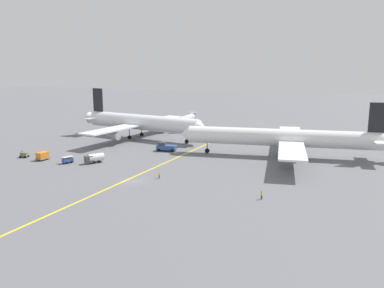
# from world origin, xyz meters

# --- Properties ---
(ground_plane) EXTENTS (600.00, 600.00, 0.00)m
(ground_plane) POSITION_xyz_m (0.00, 0.00, 0.00)
(ground_plane) COLOR slate
(taxiway_stripe) EXTENTS (13.03, 119.40, 0.01)m
(taxiway_stripe) POSITION_xyz_m (-0.73, 10.00, 0.00)
(taxiway_stripe) COLOR yellow
(taxiway_stripe) RESTS_ON ground
(airliner_at_gate_left) EXTENTS (49.36, 49.57, 16.61)m
(airliner_at_gate_left) POSITION_xyz_m (-21.39, 47.03, 5.49)
(airliner_at_gate_left) COLOR white
(airliner_at_gate_left) RESTS_ON ground
(airliner_being_pushed) EXTENTS (57.27, 48.64, 15.46)m
(airliner_being_pushed) POSITION_xyz_m (28.00, 35.00, 5.20)
(airliner_being_pushed) COLOR white
(airliner_being_pushed) RESTS_ON ground
(pushback_tug) EXTENTS (8.99, 3.52, 2.93)m
(pushback_tug) POSITION_xyz_m (-5.46, 31.03, 1.24)
(pushback_tug) COLOR #2D4C8C
(pushback_tug) RESTS_ON ground
(gse_gpu_cart_small) EXTENTS (2.34, 1.93, 1.90)m
(gse_gpu_cart_small) POSITION_xyz_m (-38.87, 10.28, 0.79)
(gse_gpu_cart_small) COLOR #666B4C
(gse_gpu_cart_small) RESTS_ON ground
(gse_baggage_cart_trailing) EXTENTS (2.53, 3.13, 1.71)m
(gse_baggage_cart_trailing) POSITION_xyz_m (-23.61, 8.92, 0.86)
(gse_baggage_cart_trailing) COLOR #2D5199
(gse_baggage_cart_trailing) RESTS_ON ground
(gse_fuel_bowser_stubby) EXTENTS (4.34, 5.09, 2.40)m
(gse_fuel_bowser_stubby) POSITION_xyz_m (-17.24, 11.33, 1.33)
(gse_fuel_bowser_stubby) COLOR silver
(gse_fuel_bowser_stubby) RESTS_ON ground
(gse_container_dolly_flat) EXTENTS (2.79, 3.57, 2.15)m
(gse_container_dolly_flat) POSITION_xyz_m (-32.02, 9.53, 1.17)
(gse_container_dolly_flat) COLOR slate
(gse_container_dolly_flat) RESTS_ON ground
(ground_crew_marshaller_foreground) EXTENTS (0.36, 0.36, 1.65)m
(ground_crew_marshaller_foreground) POSITION_xyz_m (4.46, 3.98, 0.85)
(ground_crew_marshaller_foreground) COLOR #4C4C51
(ground_crew_marshaller_foreground) RESTS_ON ground
(ground_crew_ramp_agent_by_cones) EXTENTS (0.36, 0.36, 1.60)m
(ground_crew_ramp_agent_by_cones) POSITION_xyz_m (28.48, -2.40, 0.83)
(ground_crew_ramp_agent_by_cones) COLOR #2D3351
(ground_crew_ramp_agent_by_cones) RESTS_ON ground
(jet_bridge) EXTENTS (4.67, 19.67, 5.66)m
(jet_bridge) POSITION_xyz_m (-13.95, 72.99, 3.89)
(jet_bridge) COLOR #B7B7BC
(jet_bridge) RESTS_ON ground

